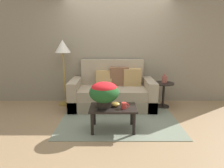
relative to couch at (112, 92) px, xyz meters
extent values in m
plane|color=#997A56|center=(0.12, -0.68, -0.35)|extent=(14.00, 14.00, 0.00)
cube|color=gray|center=(0.12, 0.49, 0.99)|extent=(6.40, 0.12, 2.67)
cube|color=gray|center=(0.12, -0.72, -0.34)|extent=(2.28, 1.82, 0.01)
cube|color=gray|center=(-0.01, -0.07, -0.21)|extent=(1.92, 0.93, 0.26)
cube|color=gray|center=(-0.01, -0.10, 0.03)|extent=(1.51, 0.84, 0.22)
cube|color=gray|center=(-0.01, 0.31, 0.32)|extent=(1.51, 0.17, 0.85)
cube|color=gray|center=(-0.87, -0.07, -0.01)|extent=(0.21, 0.93, 0.66)
cube|color=gray|center=(0.85, -0.07, -0.01)|extent=(0.21, 0.93, 0.66)
cube|color=brown|center=(0.15, 0.15, 0.36)|extent=(0.45, 0.20, 0.45)
cube|color=tan|center=(-0.21, 0.14, 0.32)|extent=(0.37, 0.22, 0.38)
cube|color=tan|center=(0.46, 0.14, 0.34)|extent=(0.42, 0.20, 0.42)
cylinder|color=black|center=(-0.35, -1.42, -0.15)|extent=(0.05, 0.05, 0.40)
cylinder|color=black|center=(0.35, -1.42, -0.15)|extent=(0.05, 0.05, 0.40)
cylinder|color=black|center=(-0.35, -1.02, -0.15)|extent=(0.05, 0.05, 0.40)
cylinder|color=black|center=(0.35, -1.02, -0.15)|extent=(0.05, 0.05, 0.40)
cube|color=black|center=(0.00, -1.22, 0.07)|extent=(0.81, 0.51, 0.03)
cylinder|color=black|center=(1.19, -0.03, -0.33)|extent=(0.30, 0.30, 0.03)
cylinder|color=black|center=(1.19, -0.03, -0.06)|extent=(0.05, 0.05, 0.53)
cylinder|color=black|center=(1.19, -0.03, 0.23)|extent=(0.46, 0.46, 0.03)
cylinder|color=olive|center=(-1.16, 0.15, -0.33)|extent=(0.34, 0.34, 0.03)
cylinder|color=olive|center=(-1.16, 0.15, 0.30)|extent=(0.03, 0.03, 1.23)
cone|color=beige|center=(-1.16, 0.15, 1.06)|extent=(0.37, 0.37, 0.29)
cylinder|color=black|center=(-0.15, -1.21, 0.15)|extent=(0.25, 0.25, 0.14)
ellipsoid|color=#1E5123|center=(-0.15, -1.21, 0.34)|extent=(0.51, 0.51, 0.35)
ellipsoid|color=red|center=(-0.15, -1.21, 0.42)|extent=(0.43, 0.43, 0.19)
cylinder|color=red|center=(0.18, -1.29, 0.13)|extent=(0.09, 0.09, 0.10)
torus|color=red|center=(0.24, -1.29, 0.13)|extent=(0.07, 0.01, 0.07)
cylinder|color=gold|center=(0.04, -1.19, 0.09)|extent=(0.05, 0.05, 0.02)
ellipsoid|color=gold|center=(0.04, -1.19, 0.12)|extent=(0.15, 0.15, 0.07)
cylinder|color=#934C42|center=(1.20, -0.02, 0.32)|extent=(0.12, 0.12, 0.16)
cylinder|color=#934C42|center=(1.20, -0.02, 0.42)|extent=(0.05, 0.05, 0.05)
camera|label=1|loc=(-0.02, -4.37, 1.23)|focal=30.89mm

